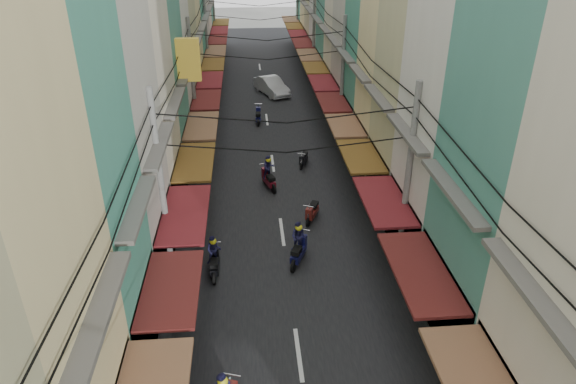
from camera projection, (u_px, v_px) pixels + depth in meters
ground at (293, 316)px, 19.63m from camera, size 160.00×160.00×0.00m
road at (268, 129)px, 37.25m from camera, size 10.00×80.00×0.02m
sidewalk_left at (178, 131)px, 36.76m from camera, size 3.00×80.00×0.06m
sidewalk_right at (356, 126)px, 37.71m from camera, size 3.00×80.00×0.06m
utility_poles at (270, 53)px, 29.78m from camera, size 10.20×66.13×8.20m
white_car at (272, 94)px, 44.78m from camera, size 5.59×3.86×1.84m
bicycle at (452, 345)px, 18.26m from camera, size 1.69×0.92×1.10m
moving_scooters at (266, 225)px, 24.36m from camera, size 5.40×27.92×2.01m
pedestrians at (181, 297)px, 19.05m from camera, size 11.45×23.55×2.21m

